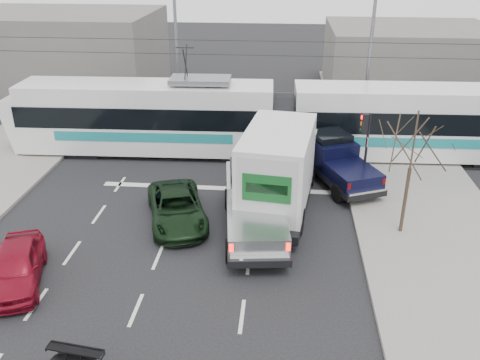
# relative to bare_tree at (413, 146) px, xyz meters

# --- Properties ---
(ground) EXTENTS (120.00, 120.00, 0.00)m
(ground) POSITION_rel_bare_tree_xyz_m (-7.60, -2.50, -3.79)
(ground) COLOR black
(ground) RESTS_ON ground
(sidewalk_right) EXTENTS (6.00, 60.00, 0.15)m
(sidewalk_right) POSITION_rel_bare_tree_xyz_m (1.40, -2.50, -3.72)
(sidewalk_right) COLOR gray
(sidewalk_right) RESTS_ON ground
(rails) EXTENTS (60.00, 1.60, 0.03)m
(rails) POSITION_rel_bare_tree_xyz_m (-7.60, 7.50, -3.78)
(rails) COLOR #33302D
(rails) RESTS_ON ground
(building_left) EXTENTS (14.00, 10.00, 6.00)m
(building_left) POSITION_rel_bare_tree_xyz_m (-21.60, 19.50, -0.79)
(building_left) COLOR slate
(building_left) RESTS_ON ground
(building_right) EXTENTS (12.00, 10.00, 5.00)m
(building_right) POSITION_rel_bare_tree_xyz_m (4.40, 21.50, -1.29)
(building_right) COLOR slate
(building_right) RESTS_ON ground
(bare_tree) EXTENTS (2.40, 2.40, 5.00)m
(bare_tree) POSITION_rel_bare_tree_xyz_m (0.00, 0.00, 0.00)
(bare_tree) COLOR #47382B
(bare_tree) RESTS_ON ground
(traffic_signal) EXTENTS (0.44, 0.44, 3.60)m
(traffic_signal) POSITION_rel_bare_tree_xyz_m (-1.13, 4.00, -1.05)
(traffic_signal) COLOR black
(traffic_signal) RESTS_ON ground
(street_lamp_near) EXTENTS (2.38, 0.25, 9.00)m
(street_lamp_near) POSITION_rel_bare_tree_xyz_m (-0.29, 11.50, 1.32)
(street_lamp_near) COLOR slate
(street_lamp_near) RESTS_ON ground
(street_lamp_far) EXTENTS (2.38, 0.25, 9.00)m
(street_lamp_far) POSITION_rel_bare_tree_xyz_m (-11.79, 13.50, 1.32)
(street_lamp_far) COLOR slate
(street_lamp_far) RESTS_ON ground
(catenary) EXTENTS (60.00, 0.20, 7.00)m
(catenary) POSITION_rel_bare_tree_xyz_m (-7.60, 7.50, 0.09)
(catenary) COLOR black
(catenary) RESTS_ON ground
(tram) EXTENTS (28.26, 3.70, 5.75)m
(tram) POSITION_rel_bare_tree_xyz_m (-4.90, 7.97, -1.75)
(tram) COLOR white
(tram) RESTS_ON ground
(silver_pickup) EXTENTS (2.98, 6.72, 2.36)m
(silver_pickup) POSITION_rel_bare_tree_xyz_m (-5.89, 0.08, -2.62)
(silver_pickup) COLOR black
(silver_pickup) RESTS_ON ground
(box_truck) EXTENTS (3.60, 7.87, 3.80)m
(box_truck) POSITION_rel_bare_tree_xyz_m (-4.92, 1.87, -1.92)
(box_truck) COLOR black
(box_truck) RESTS_ON ground
(navy_pickup) EXTENTS (3.91, 5.68, 2.26)m
(navy_pickup) POSITION_rel_bare_tree_xyz_m (-2.24, 4.82, -2.68)
(navy_pickup) COLOR black
(navy_pickup) RESTS_ON ground
(green_car) EXTENTS (3.51, 5.16, 1.31)m
(green_car) POSITION_rel_bare_tree_xyz_m (-9.10, 0.18, -3.14)
(green_car) COLOR black
(green_car) RESTS_ON ground
(red_car) EXTENTS (2.78, 4.28, 1.36)m
(red_car) POSITION_rel_bare_tree_xyz_m (-13.67, -4.45, -3.11)
(red_car) COLOR maroon
(red_car) RESTS_ON ground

